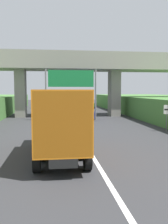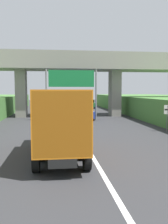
% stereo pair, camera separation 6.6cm
% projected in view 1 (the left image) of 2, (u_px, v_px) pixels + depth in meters
% --- Properties ---
extents(lane_centre_stripe, '(0.20, 99.09, 0.01)m').
position_uv_depth(lane_centre_stripe, '(73.00, 123.00, 25.34)').
color(lane_centre_stripe, white).
rests_on(lane_centre_stripe, ground).
extents(overpass_bridge, '(40.00, 4.80, 8.36)m').
position_uv_depth(overpass_bridge, '(68.00, 68.00, 32.09)').
color(overpass_bridge, gray).
rests_on(overpass_bridge, ground).
extents(overhead_highway_sign, '(5.88, 0.18, 5.86)m').
position_uv_depth(overhead_highway_sign, '(71.00, 82.00, 27.63)').
color(overhead_highway_sign, slate).
rests_on(overhead_highway_sign, ground).
extents(speed_limit_sign, '(0.60, 0.08, 2.23)m').
position_uv_depth(speed_limit_sign, '(167.00, 114.00, 20.22)').
color(speed_limit_sign, slate).
rests_on(speed_limit_sign, ground).
extents(truck_orange, '(2.44, 7.30, 3.44)m').
position_uv_depth(truck_orange, '(61.00, 120.00, 12.35)').
color(truck_orange, black).
rests_on(truck_orange, ground).
extents(truck_yellow, '(2.44, 7.30, 3.44)m').
position_uv_depth(truck_yellow, '(68.00, 97.00, 57.64)').
color(truck_yellow, black).
rests_on(truck_yellow, ground).
extents(car_green, '(1.86, 4.10, 1.72)m').
position_uv_depth(car_green, '(89.00, 104.00, 48.01)').
color(car_green, '#236B38').
rests_on(car_green, ground).
extents(car_blue, '(1.86, 4.10, 1.72)m').
position_uv_depth(car_blue, '(84.00, 112.00, 28.65)').
color(car_blue, '#233D9E').
rests_on(car_blue, ground).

